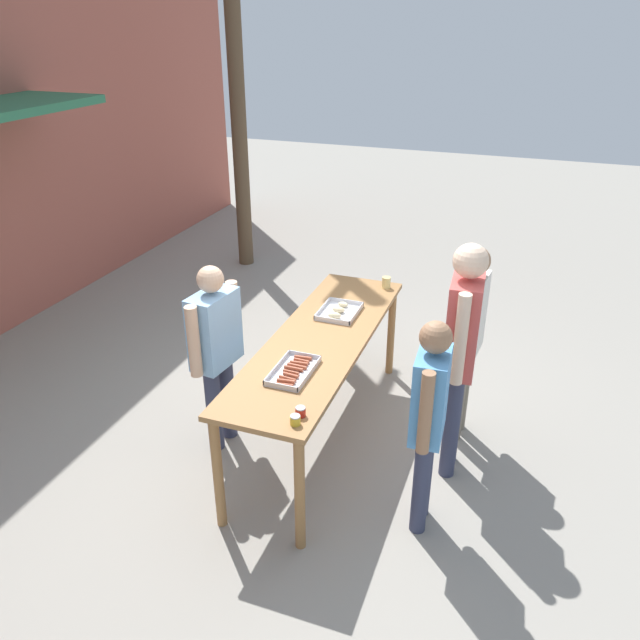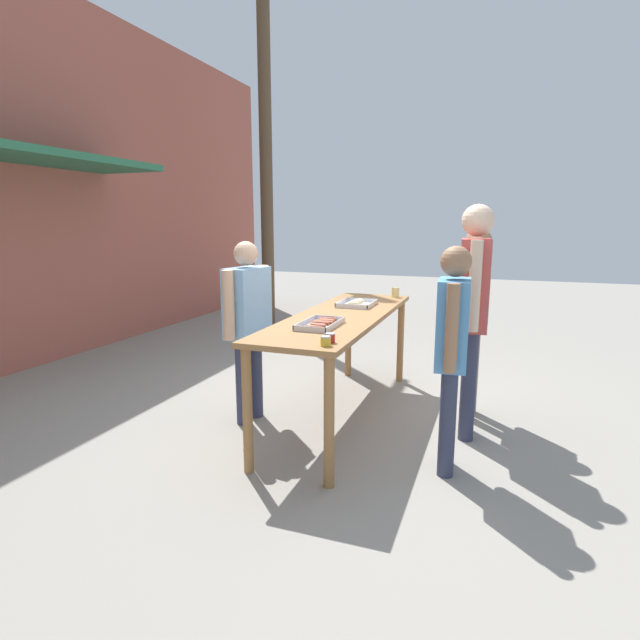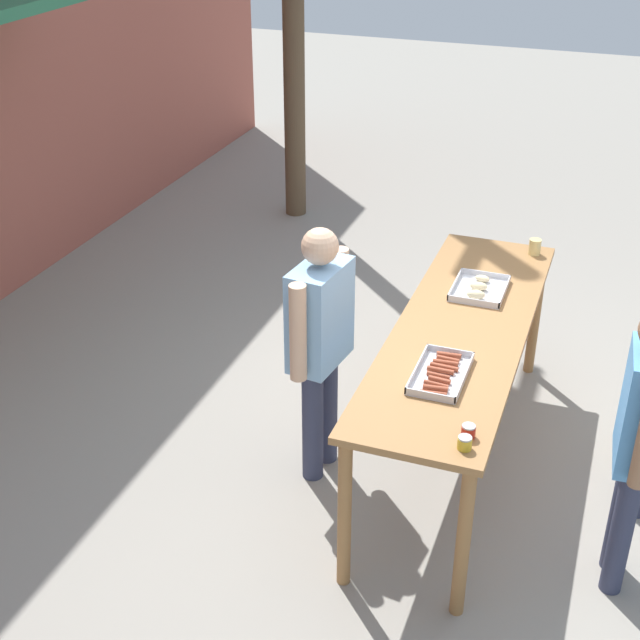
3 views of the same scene
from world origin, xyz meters
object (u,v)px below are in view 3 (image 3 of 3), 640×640
Objects in this scene: person_server_behind_table at (320,334)px; food_tray_sausages at (441,374)px; condiment_jar_ketchup at (468,431)px; beer_cup at (535,247)px; condiment_jar_mustard at (465,443)px; food_tray_buns at (479,289)px.

food_tray_sausages is at bearing -99.27° from person_server_behind_table.
beer_cup reaches higher than condiment_jar_ketchup.
beer_cup is 0.07× the size of person_server_behind_table.
person_server_behind_table is (0.68, 0.97, -0.05)m from condiment_jar_ketchup.
condiment_jar_mustard is 1.25m from person_server_behind_table.
beer_cup is at bearing -7.89° from food_tray_sausages.
condiment_jar_ketchup is 1.19m from person_server_behind_table.
person_server_behind_table reaches higher than food_tray_sausages.
food_tray_sausages is at bearing -179.84° from food_tray_buns.
condiment_jar_ketchup is 2.14m from beer_cup.
condiment_jar_ketchup is (0.09, 0.00, 0.00)m from condiment_jar_mustard.
person_server_behind_table is at bearing 146.44° from beer_cup.
food_tray_buns is 1.08m from person_server_behind_table.
beer_cup is 1.75m from person_server_behind_table.
food_tray_buns reaches higher than food_tray_sausages.
food_tray_buns is 0.26× the size of person_server_behind_table.
person_server_behind_table reaches higher than beer_cup.
food_tray_buns is 6.03× the size of condiment_jar_ketchup.
person_server_behind_table is (-0.79, 0.73, -0.03)m from food_tray_buns.
condiment_jar_mustard and condiment_jar_ketchup have the same top height.
person_server_behind_table is at bearing 54.96° from condiment_jar_ketchup.
food_tray_buns is at bearing 0.16° from food_tray_sausages.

